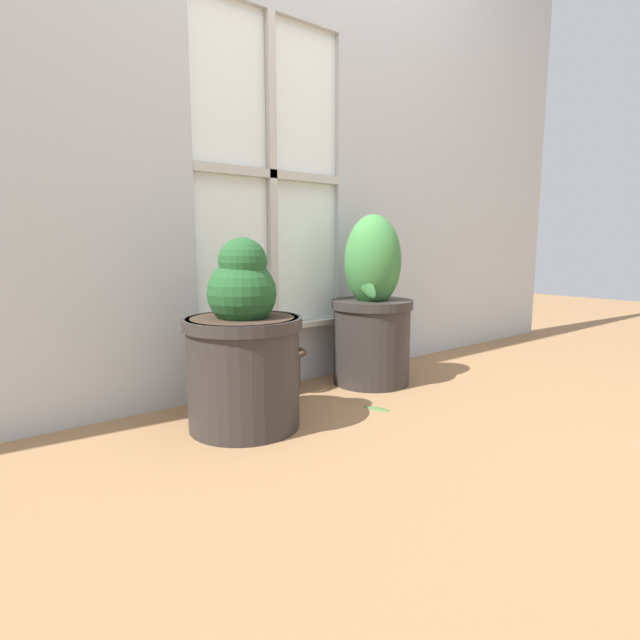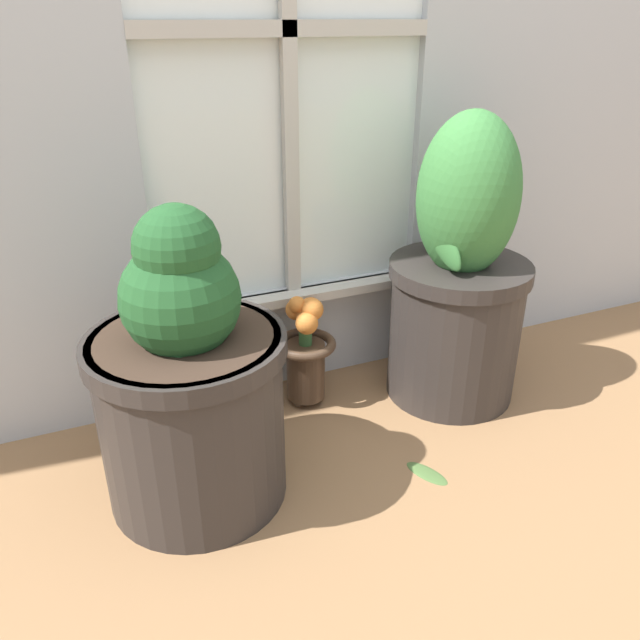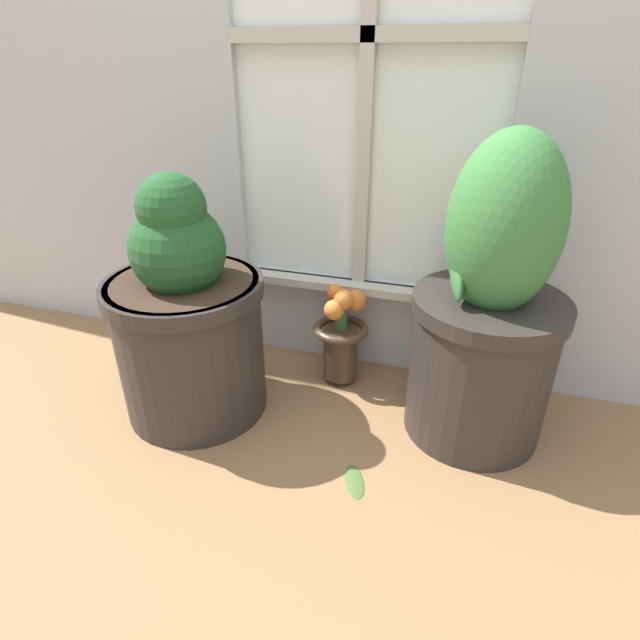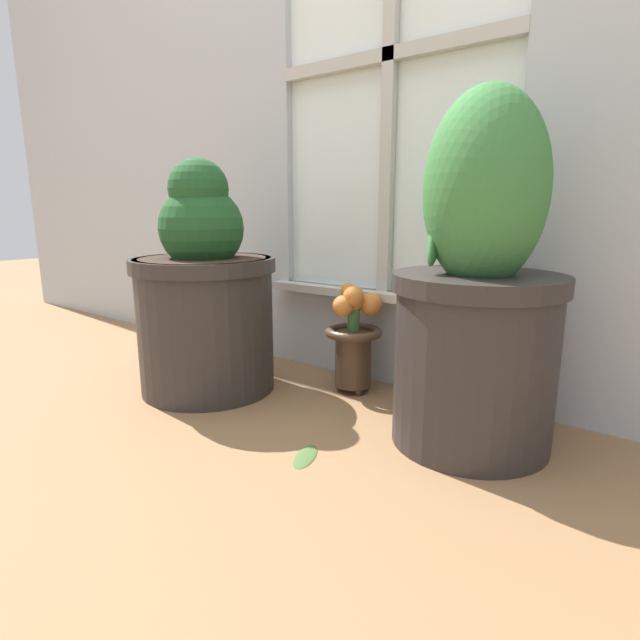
# 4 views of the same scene
# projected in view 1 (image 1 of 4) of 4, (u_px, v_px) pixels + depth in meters

# --- Properties ---
(ground_plane) EXTENTS (10.00, 10.00, 0.00)m
(ground_plane) POSITION_uv_depth(u_px,v_px,m) (349.00, 414.00, 1.85)
(ground_plane) COLOR olive
(wall_with_window) EXTENTS (4.40, 0.10, 2.50)m
(wall_with_window) POSITION_uv_depth(u_px,v_px,m) (269.00, 88.00, 2.06)
(wall_with_window) COLOR #B2B7BC
(wall_with_window) RESTS_ON ground_plane
(potted_plant_left) EXTENTS (0.40, 0.40, 0.65)m
(potted_plant_left) POSITION_uv_depth(u_px,v_px,m) (243.00, 350.00, 1.68)
(potted_plant_left) COLOR #2D2826
(potted_plant_left) RESTS_ON ground_plane
(potted_plant_right) EXTENTS (0.36, 0.36, 0.75)m
(potted_plant_right) POSITION_uv_depth(u_px,v_px,m) (372.00, 312.00, 2.23)
(potted_plant_right) COLOR #2D2826
(potted_plant_right) RESTS_ON ground_plane
(flower_vase) EXTENTS (0.16, 0.16, 0.31)m
(flower_vase) POSITION_uv_depth(u_px,v_px,m) (288.00, 354.00, 2.10)
(flower_vase) COLOR #473323
(flower_vase) RESTS_ON ground_plane
(fallen_leaf) EXTENTS (0.08, 0.12, 0.01)m
(fallen_leaf) POSITION_uv_depth(u_px,v_px,m) (377.00, 408.00, 1.91)
(fallen_leaf) COLOR #476633
(fallen_leaf) RESTS_ON ground_plane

